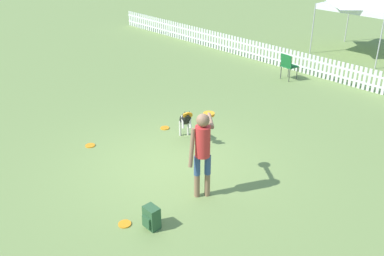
{
  "coord_description": "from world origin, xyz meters",
  "views": [
    {
      "loc": [
        6.15,
        -5.14,
        4.79
      ],
      "look_at": [
        0.17,
        0.42,
        0.83
      ],
      "focal_mm": 40.0,
      "sensor_mm": 36.0,
      "label": 1
    }
  ],
  "objects_px": {
    "frisbee_near_handler": "(90,145)",
    "folding_chair_blue_left": "(288,64)",
    "leaping_dog": "(186,119)",
    "handler_person": "(203,145)",
    "frisbee_midfield": "(165,128)",
    "backpack_on_grass": "(151,218)",
    "frisbee_near_dog": "(125,224)"
  },
  "relations": [
    {
      "from": "backpack_on_grass",
      "to": "folding_chair_blue_left",
      "type": "bearing_deg",
      "value": 110.37
    },
    {
      "from": "frisbee_midfield",
      "to": "backpack_on_grass",
      "type": "relative_size",
      "value": 0.54
    },
    {
      "from": "frisbee_near_handler",
      "to": "backpack_on_grass",
      "type": "height_order",
      "value": "backpack_on_grass"
    },
    {
      "from": "frisbee_near_handler",
      "to": "leaping_dog",
      "type": "bearing_deg",
      "value": 54.31
    },
    {
      "from": "backpack_on_grass",
      "to": "folding_chair_blue_left",
      "type": "distance_m",
      "value": 8.6
    },
    {
      "from": "frisbee_midfield",
      "to": "backpack_on_grass",
      "type": "distance_m",
      "value": 3.93
    },
    {
      "from": "frisbee_near_dog",
      "to": "folding_chair_blue_left",
      "type": "xyz_separation_m",
      "value": [
        -2.61,
        8.36,
        0.52
      ]
    },
    {
      "from": "leaping_dog",
      "to": "frisbee_midfield",
      "type": "xyz_separation_m",
      "value": [
        -0.86,
        0.05,
        -0.56
      ]
    },
    {
      "from": "folding_chair_blue_left",
      "to": "frisbee_near_handler",
      "type": "bearing_deg",
      "value": 93.47
    },
    {
      "from": "leaping_dog",
      "to": "frisbee_near_dog",
      "type": "bearing_deg",
      "value": 63.63
    },
    {
      "from": "leaping_dog",
      "to": "handler_person",
      "type": "bearing_deg",
      "value": 90.16
    },
    {
      "from": "handler_person",
      "to": "frisbee_midfield",
      "type": "relative_size",
      "value": 7.64
    },
    {
      "from": "frisbee_near_handler",
      "to": "frisbee_midfield",
      "type": "height_order",
      "value": "same"
    },
    {
      "from": "backpack_on_grass",
      "to": "folding_chair_blue_left",
      "type": "relative_size",
      "value": 0.47
    },
    {
      "from": "frisbee_near_handler",
      "to": "folding_chair_blue_left",
      "type": "xyz_separation_m",
      "value": [
        0.36,
        7.28,
        0.52
      ]
    },
    {
      "from": "handler_person",
      "to": "frisbee_near_handler",
      "type": "distance_m",
      "value": 3.45
    },
    {
      "from": "frisbee_midfield",
      "to": "folding_chair_blue_left",
      "type": "height_order",
      "value": "folding_chair_blue_left"
    },
    {
      "from": "frisbee_midfield",
      "to": "leaping_dog",
      "type": "bearing_deg",
      "value": -3.64
    },
    {
      "from": "frisbee_near_handler",
      "to": "frisbee_near_dog",
      "type": "height_order",
      "value": "same"
    },
    {
      "from": "backpack_on_grass",
      "to": "folding_chair_blue_left",
      "type": "height_order",
      "value": "folding_chair_blue_left"
    },
    {
      "from": "handler_person",
      "to": "folding_chair_blue_left",
      "type": "height_order",
      "value": "handler_person"
    },
    {
      "from": "frisbee_near_dog",
      "to": "backpack_on_grass",
      "type": "height_order",
      "value": "backpack_on_grass"
    },
    {
      "from": "handler_person",
      "to": "frisbee_near_handler",
      "type": "relative_size",
      "value": 7.64
    },
    {
      "from": "folding_chair_blue_left",
      "to": "leaping_dog",
      "type": "bearing_deg",
      "value": 106.4
    },
    {
      "from": "frisbee_near_handler",
      "to": "handler_person",
      "type": "bearing_deg",
      "value": 9.72
    },
    {
      "from": "frisbee_near_handler",
      "to": "backpack_on_grass",
      "type": "relative_size",
      "value": 0.54
    },
    {
      "from": "handler_person",
      "to": "leaping_dog",
      "type": "relative_size",
      "value": 1.85
    },
    {
      "from": "handler_person",
      "to": "backpack_on_grass",
      "type": "xyz_separation_m",
      "value": [
        0.12,
        -1.33,
        -0.88
      ]
    },
    {
      "from": "frisbee_near_handler",
      "to": "frisbee_midfield",
      "type": "bearing_deg",
      "value": 76.17
    },
    {
      "from": "frisbee_midfield",
      "to": "backpack_on_grass",
      "type": "bearing_deg",
      "value": -42.9
    },
    {
      "from": "frisbee_near_dog",
      "to": "folding_chair_blue_left",
      "type": "bearing_deg",
      "value": 107.34
    },
    {
      "from": "frisbee_near_dog",
      "to": "folding_chair_blue_left",
      "type": "distance_m",
      "value": 8.77
    }
  ]
}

